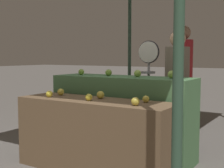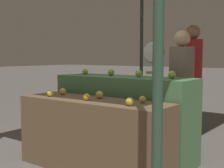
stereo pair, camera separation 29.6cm
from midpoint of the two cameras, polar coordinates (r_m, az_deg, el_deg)
The scene contains 15 objects.
display_counter_front at distance 3.47m, azimuth -5.71°, elevation -9.41°, with size 1.79×0.55×0.80m, color brown.
display_counter_back at distance 3.92m, azimuth -0.29°, elevation -6.03°, with size 1.79×0.55×1.01m, color #4C7A4C.
apple_front_0 at distance 3.67m, azimuth -13.68°, elevation -1.79°, with size 0.08×0.08×0.08m, color gold.
apple_front_1 at distance 3.31m, azimuth -6.82°, elevation -2.44°, with size 0.08×0.08×0.08m, color gold.
apple_front_2 at distance 2.97m, azimuth 1.45°, elevation -3.22°, with size 0.08×0.08×0.08m, color gold.
apple_front_3 at distance 3.82m, azimuth -11.56°, elevation -1.43°, with size 0.08×0.08×0.08m, color gold.
apple_front_4 at distance 3.46m, azimuth -4.58°, elevation -2.00°, with size 0.09×0.09×0.09m, color gold.
apple_front_5 at distance 3.17m, azimuth 3.56°, elevation -2.78°, with size 0.07×0.07×0.07m, color gold.
apple_back_0 at distance 4.22m, azimuth -7.65°, elevation 2.20°, with size 0.08×0.08×0.08m, color #7AA338.
apple_back_1 at distance 3.96m, azimuth -2.77°, elevation 2.09°, with size 0.08×0.08×0.08m, color #7AA338.
apple_back_2 at distance 3.74m, azimuth 2.45°, elevation 1.93°, with size 0.09×0.09×0.09m, color #8EB247.
apple_back_3 at distance 3.56m, azimuth 8.52°, elevation 1.74°, with size 0.09×0.09×0.09m, color #8EB247.
produce_scale at distance 4.41m, azimuth 4.77°, elevation 2.82°, with size 0.32×0.20×1.48m.
person_vendor_at_scale at distance 4.19m, azimuth 9.82°, elevation 0.41°, with size 0.43×0.43×1.60m.
person_customer_left at distance 5.28m, azimuth 11.28°, elevation 2.58°, with size 0.33×0.33×1.77m.
Camera 1 is at (1.95, -2.73, 1.27)m, focal length 50.00 mm.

